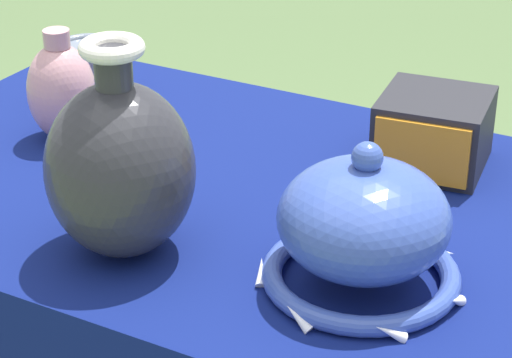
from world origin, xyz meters
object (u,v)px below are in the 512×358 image
Objects in this scene: mosaic_tile_box at (433,132)px; cup_wide_slate at (90,71)px; jar_round_rose at (62,91)px; vase_tall_bulbous at (120,167)px; vase_dome_bell at (363,230)px.

cup_wide_slate is at bearing 177.90° from mosaic_tile_box.
jar_round_rose is at bearing -168.05° from mosaic_tile_box.
vase_tall_bulbous reaches higher than vase_dome_bell.
vase_dome_bell reaches higher than cup_wide_slate.
jar_round_rose is (-0.48, -0.16, 0.02)m from mosaic_tile_box.
vase_tall_bulbous reaches higher than jar_round_rose.
vase_dome_bell is 0.53m from jar_round_rose.
jar_round_rose reaches higher than cup_wide_slate.
vase_tall_bulbous is at bearing -48.49° from cup_wide_slate.
vase_tall_bulbous is 0.44m from mosaic_tile_box.
vase_tall_bulbous is 1.10× the size of vase_dome_bell.
vase_tall_bulbous reaches higher than mosaic_tile_box.
mosaic_tile_box is 1.60× the size of cup_wide_slate.
vase_dome_bell is at bearing -16.14° from jar_round_rose.
vase_tall_bulbous is 0.44m from cup_wide_slate.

